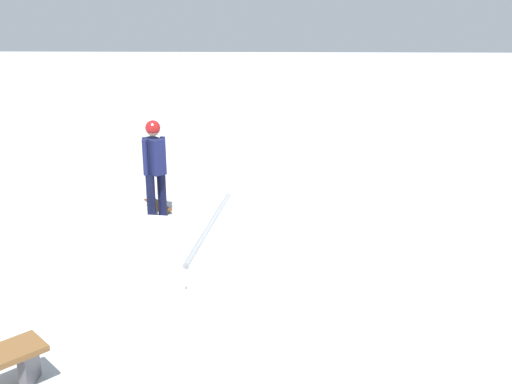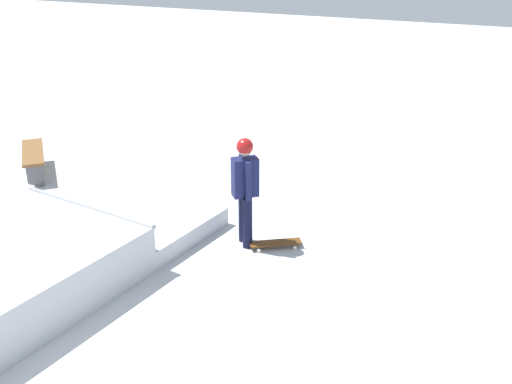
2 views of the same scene
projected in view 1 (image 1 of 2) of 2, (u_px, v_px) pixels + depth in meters
ground_plane at (363, 268)px, 8.78m from camera, size 60.00×60.00×0.00m
skate_ramp at (306, 257)px, 8.39m from camera, size 5.69×3.27×0.74m
skater at (155, 162)px, 10.35m from camera, size 0.42×0.43×1.73m
skateboard at (158, 205)px, 11.10m from camera, size 0.62×0.77×0.09m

